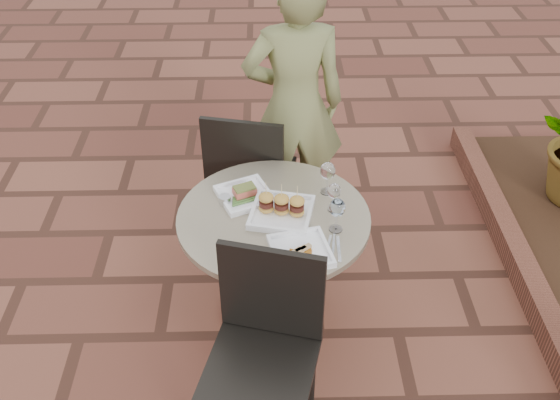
{
  "coord_description": "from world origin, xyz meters",
  "views": [
    {
      "loc": [
        0.16,
        -2.13,
        2.57
      ],
      "look_at": [
        0.22,
        0.1,
        0.82
      ],
      "focal_mm": 40.0,
      "sensor_mm": 36.0,
      "label": 1
    }
  ],
  "objects_px": {
    "chair_far": "(248,171)",
    "plate_tuna": "(301,251)",
    "chair_near": "(266,335)",
    "plate_sliders": "(282,209)",
    "plate_salmon": "(245,195)",
    "cafe_table": "(274,254)",
    "diner": "(294,106)"
  },
  "relations": [
    {
      "from": "cafe_table",
      "to": "diner",
      "type": "bearing_deg",
      "value": 81.49
    },
    {
      "from": "plate_salmon",
      "to": "chair_near",
      "type": "bearing_deg",
      "value": -82.32
    },
    {
      "from": "chair_near",
      "to": "plate_tuna",
      "type": "relative_size",
      "value": 3.14
    },
    {
      "from": "chair_far",
      "to": "plate_tuna",
      "type": "xyz_separation_m",
      "value": [
        0.24,
        -0.88,
        0.2
      ]
    },
    {
      "from": "cafe_table",
      "to": "chair_far",
      "type": "distance_m",
      "value": 0.63
    },
    {
      "from": "plate_salmon",
      "to": "plate_tuna",
      "type": "height_order",
      "value": "plate_salmon"
    },
    {
      "from": "plate_salmon",
      "to": "plate_sliders",
      "type": "distance_m",
      "value": 0.22
    },
    {
      "from": "chair_far",
      "to": "plate_tuna",
      "type": "distance_m",
      "value": 0.93
    },
    {
      "from": "chair_near",
      "to": "chair_far",
      "type": "bearing_deg",
      "value": 109.16
    },
    {
      "from": "chair_far",
      "to": "plate_sliders",
      "type": "height_order",
      "value": "chair_far"
    },
    {
      "from": "diner",
      "to": "plate_tuna",
      "type": "distance_m",
      "value": 1.14
    },
    {
      "from": "plate_tuna",
      "to": "cafe_table",
      "type": "bearing_deg",
      "value": 113.21
    },
    {
      "from": "plate_tuna",
      "to": "chair_near",
      "type": "bearing_deg",
      "value": -117.7
    },
    {
      "from": "plate_sliders",
      "to": "plate_salmon",
      "type": "bearing_deg",
      "value": 141.83
    },
    {
      "from": "diner",
      "to": "plate_salmon",
      "type": "distance_m",
      "value": 0.79
    },
    {
      "from": "chair_near",
      "to": "diner",
      "type": "bearing_deg",
      "value": 97.84
    },
    {
      "from": "chair_far",
      "to": "plate_sliders",
      "type": "xyz_separation_m",
      "value": [
        0.17,
        -0.61,
        0.22
      ]
    },
    {
      "from": "cafe_table",
      "to": "plate_salmon",
      "type": "bearing_deg",
      "value": 134.82
    },
    {
      "from": "chair_far",
      "to": "plate_tuna",
      "type": "relative_size",
      "value": 3.14
    },
    {
      "from": "chair_far",
      "to": "plate_salmon",
      "type": "bearing_deg",
      "value": 102.21
    },
    {
      "from": "chair_far",
      "to": "plate_sliders",
      "type": "relative_size",
      "value": 2.84
    },
    {
      "from": "plate_salmon",
      "to": "plate_tuna",
      "type": "distance_m",
      "value": 0.47
    },
    {
      "from": "plate_sliders",
      "to": "plate_tuna",
      "type": "distance_m",
      "value": 0.27
    },
    {
      "from": "diner",
      "to": "chair_near",
      "type": "bearing_deg",
      "value": 76.65
    },
    {
      "from": "chair_far",
      "to": "plate_salmon",
      "type": "relative_size",
      "value": 2.97
    },
    {
      "from": "chair_far",
      "to": "diner",
      "type": "distance_m",
      "value": 0.45
    },
    {
      "from": "chair_near",
      "to": "plate_sliders",
      "type": "xyz_separation_m",
      "value": [
        0.08,
        0.56,
        0.22
      ]
    },
    {
      "from": "chair_near",
      "to": "plate_sliders",
      "type": "bearing_deg",
      "value": 96.63
    },
    {
      "from": "plate_salmon",
      "to": "plate_sliders",
      "type": "height_order",
      "value": "plate_sliders"
    },
    {
      "from": "cafe_table",
      "to": "plate_salmon",
      "type": "height_order",
      "value": "plate_salmon"
    },
    {
      "from": "diner",
      "to": "plate_sliders",
      "type": "relative_size",
      "value": 4.92
    },
    {
      "from": "diner",
      "to": "plate_salmon",
      "type": "height_order",
      "value": "diner"
    }
  ]
}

